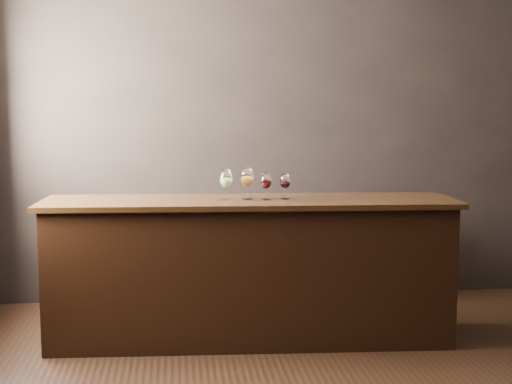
{
  "coord_description": "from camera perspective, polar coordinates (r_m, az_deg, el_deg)",
  "views": [
    {
      "loc": [
        -1.02,
        -3.73,
        1.65
      ],
      "look_at": [
        -0.46,
        1.11,
        1.05
      ],
      "focal_mm": 50.0,
      "sensor_mm": 36.0,
      "label": 1
    }
  ],
  "objects": [
    {
      "name": "glass_red_b",
      "position": [
        4.93,
        2.34,
        0.82
      ],
      "size": [
        0.07,
        0.07,
        0.17
      ],
      "color": "white",
      "rests_on": "bar_top"
    },
    {
      "name": "room_shell",
      "position": [
        3.92,
        5.05,
        9.32
      ],
      "size": [
        5.02,
        4.52,
        2.81
      ],
      "color": "black",
      "rests_on": "ground"
    },
    {
      "name": "glass_white",
      "position": [
        4.86,
        -2.41,
        1.0
      ],
      "size": [
        0.09,
        0.09,
        0.21
      ],
      "color": "white",
      "rests_on": "bar_top"
    },
    {
      "name": "bar_counter",
      "position": [
        5.0,
        -0.5,
        -6.49
      ],
      "size": [
        2.79,
        0.75,
        0.96
      ],
      "primitive_type": "cube",
      "rotation": [
        0.0,
        0.0,
        -0.06
      ],
      "color": "black",
      "rests_on": "ground"
    },
    {
      "name": "bar_top",
      "position": [
        4.91,
        -0.51,
        -0.8
      ],
      "size": [
        2.88,
        0.82,
        0.04
      ],
      "primitive_type": "cube",
      "rotation": [
        0.0,
        0.0,
        -0.06
      ],
      "color": "black",
      "rests_on": "bar_counter"
    },
    {
      "name": "back_bar_shelf",
      "position": [
        5.9,
        -2.79,
        -5.07
      ],
      "size": [
        2.31,
        0.4,
        0.83
      ],
      "primitive_type": "cube",
      "color": "black",
      "rests_on": "ground"
    },
    {
      "name": "glass_red_a",
      "position": [
        4.88,
        0.81,
        0.84
      ],
      "size": [
        0.08,
        0.08,
        0.18
      ],
      "color": "white",
      "rests_on": "bar_top"
    },
    {
      "name": "glass_amber",
      "position": [
        4.91,
        -0.72,
        1.14
      ],
      "size": [
        0.09,
        0.09,
        0.22
      ],
      "color": "white",
      "rests_on": "bar_top"
    }
  ]
}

